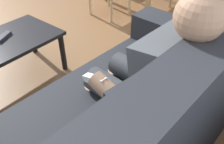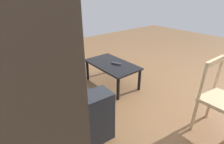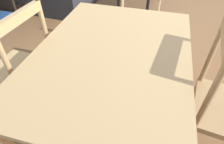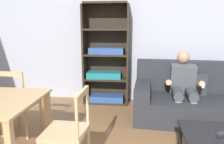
{
  "view_description": "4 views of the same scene",
  "coord_description": "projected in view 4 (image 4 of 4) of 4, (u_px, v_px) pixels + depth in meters",
  "views": [
    {
      "loc": [
        1.67,
        2.76,
        1.4
      ],
      "look_at": [
        0.96,
        2.19,
        0.69
      ],
      "focal_mm": 37.87,
      "sensor_mm": 36.0,
      "label": 1
    },
    {
      "loc": [
        -1.19,
        2.76,
        1.56
      ],
      "look_at": [
        0.97,
        1.01,
        0.24
      ],
      "focal_mm": 27.93,
      "sensor_mm": 36.0,
      "label": 2
    },
    {
      "loc": [
        -2.49,
        0.55,
        1.4
      ],
      "look_at": [
        -1.63,
        0.78,
        0.6
      ],
      "focal_mm": 30.92,
      "sensor_mm": 36.0,
      "label": 3
    },
    {
      "loc": [
        -0.02,
        -1.09,
        1.48
      ],
      "look_at": [
        -0.33,
        1.6,
        0.9
      ],
      "focal_mm": 33.08,
      "sensor_mm": 36.0,
      "label": 4
    }
  ],
  "objects": [
    {
      "name": "bookshelf",
      "position": [
        106.0,
        62.0,
        4.04
      ],
      "size": [
        0.88,
        0.36,
        1.94
      ],
      "color": "#2D2319",
      "rests_on": "ground_plane"
    },
    {
      "name": "person_lounging",
      "position": [
        183.0,
        85.0,
        3.39
      ],
      "size": [
        0.61,
        0.85,
        1.1
      ],
      "color": "#4C5156",
      "rests_on": "ground_plane"
    },
    {
      "name": "wall_back",
      "position": [
        137.0,
        34.0,
        4.1
      ],
      "size": [
        6.54,
        0.12,
        2.74
      ],
      "primitive_type": "cube",
      "color": "#B2B7C6",
      "rests_on": "ground_plane"
    },
    {
      "name": "dining_chair_near_wall",
      "position": [
        19.0,
        103.0,
        2.89
      ],
      "size": [
        0.45,
        0.45,
        0.93
      ],
      "color": "tan",
      "rests_on": "ground_plane"
    },
    {
      "name": "couch",
      "position": [
        195.0,
        100.0,
        3.39
      ],
      "size": [
        2.01,
        1.06,
        0.93
      ],
      "color": "#282B30",
      "rests_on": "ground_plane"
    },
    {
      "name": "dining_chair_facing_couch",
      "position": [
        68.0,
        132.0,
        2.1
      ],
      "size": [
        0.43,
        0.43,
        0.89
      ],
      "color": "#D1B27F",
      "rests_on": "ground_plane"
    },
    {
      "name": "tv_remote",
      "position": [
        224.0,
        134.0,
        2.11
      ],
      "size": [
        0.17,
        0.12,
        0.02
      ],
      "primitive_type": "cube",
      "rotation": [
        0.0,
        0.0,
        2.02
      ],
      "color": "#2D2D38",
      "rests_on": "coffee_table"
    }
  ]
}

